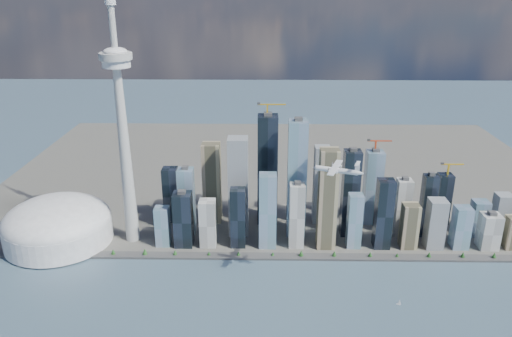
{
  "coord_description": "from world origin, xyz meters",
  "views": [
    {
      "loc": [
        -45.65,
        -547.62,
        475.16
      ],
      "look_at": [
        -59.5,
        260.0,
        170.56
      ],
      "focal_mm": 35.0,
      "sensor_mm": 36.0,
      "label": 1
    }
  ],
  "objects_px": {
    "airplane": "(338,170)",
    "sailboat_west": "(399,303)",
    "dome_stadium": "(58,224)",
    "needle_tower": "(122,124)"
  },
  "relations": [
    {
      "from": "airplane",
      "to": "sailboat_west",
      "type": "xyz_separation_m",
      "value": [
        105.18,
        -22.21,
        -213.79
      ]
    },
    {
      "from": "dome_stadium",
      "to": "airplane",
      "type": "xyz_separation_m",
      "value": [
        501.74,
        -166.68,
        177.69
      ]
    },
    {
      "from": "dome_stadium",
      "to": "airplane",
      "type": "bearing_deg",
      "value": -18.38
    },
    {
      "from": "dome_stadium",
      "to": "airplane",
      "type": "distance_m",
      "value": 557.76
    },
    {
      "from": "dome_stadium",
      "to": "sailboat_west",
      "type": "relative_size",
      "value": 19.25
    },
    {
      "from": "airplane",
      "to": "dome_stadium",
      "type": "bearing_deg",
      "value": -178.92
    },
    {
      "from": "dome_stadium",
      "to": "airplane",
      "type": "height_order",
      "value": "airplane"
    },
    {
      "from": "needle_tower",
      "to": "dome_stadium",
      "type": "relative_size",
      "value": 2.75
    },
    {
      "from": "needle_tower",
      "to": "dome_stadium",
      "type": "bearing_deg",
      "value": -175.91
    },
    {
      "from": "dome_stadium",
      "to": "sailboat_west",
      "type": "xyz_separation_m",
      "value": [
        606.92,
        -188.89,
        -36.1
      ]
    }
  ]
}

